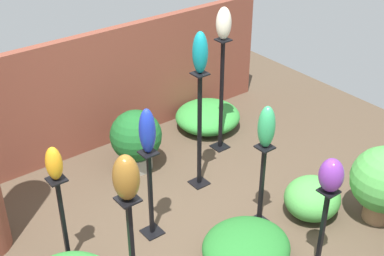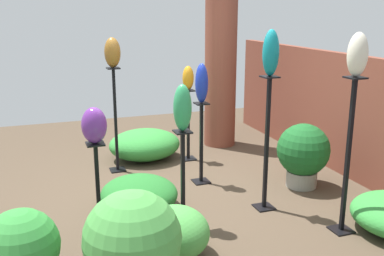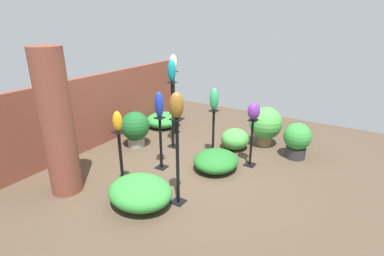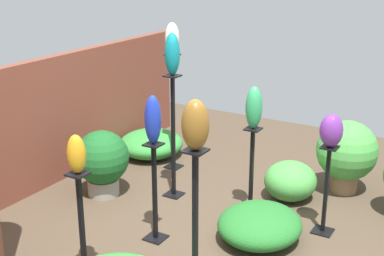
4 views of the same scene
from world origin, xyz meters
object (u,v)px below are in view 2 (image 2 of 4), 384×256
Objects in this scene: art_vase_violet at (94,125)px; pedestal_amber at (188,128)px; pedestal_jade at (183,183)px; pedestal_teal at (266,149)px; potted_plant_near_pillar at (303,153)px; brick_pillar at (221,71)px; pedestal_cobalt at (201,147)px; art_vase_ivory at (358,55)px; potted_plant_mid_left at (133,242)px; art_vase_teal at (271,53)px; art_vase_jade at (182,108)px; pedestal_violet at (98,196)px; pedestal_ivory at (347,163)px; art_vase_cobalt at (202,83)px; art_vase_amber at (188,78)px; potted_plant_front_left at (22,254)px; pedestal_bronze at (116,124)px; art_vase_bronze at (112,53)px.

pedestal_amber is at bearing 140.72° from art_vase_violet.
pedestal_teal is at bearing 94.10° from pedestal_jade.
potted_plant_near_pillar is (-0.45, 2.49, -0.66)m from art_vase_violet.
brick_pillar is 1.82m from pedestal_cobalt.
pedestal_teal is 1.34m from art_vase_ivory.
pedestal_teal is 2.03m from potted_plant_mid_left.
art_vase_teal reaches higher than art_vase_jade.
pedestal_cobalt is at bearing -152.95° from art_vase_ivory.
pedestal_violet is at bearing 0.00° from art_vase_violet.
pedestal_violet is 0.82m from pedestal_jade.
pedestal_cobalt is 1.16× the size of potted_plant_mid_left.
brick_pillar is at bearing 137.15° from art_vase_violet.
brick_pillar is 1.54× the size of pedestal_ivory.
potted_plant_mid_left is at bearing -32.27° from pedestal_cobalt.
pedestal_jade is 2.95× the size of art_vase_violet.
pedestal_violet is 0.67m from art_vase_violet.
art_vase_jade is (0.07, -0.95, 0.53)m from pedestal_teal.
art_vase_violet is at bearing -79.73° from potted_plant_near_pillar.
art_vase_teal is (-0.71, -0.46, -0.03)m from art_vase_ivory.
pedestal_teal is 1.09m from art_vase_jade.
art_vase_cobalt is 2.54m from potted_plant_mid_left.
art_vase_amber is at bearing -172.39° from art_vase_teal.
art_vase_ivory is 2.49m from potted_plant_mid_left.
pedestal_cobalt is at bearing -152.95° from pedestal_ivory.
art_vase_violet is 2.41m from art_vase_amber.
pedestal_ivory reaches higher than pedestal_jade.
pedestal_ivory is 2.67m from art_vase_amber.
art_vase_violet is 0.83m from art_vase_jade.
art_vase_violet is (1.87, -1.53, 0.64)m from pedestal_amber.
art_vase_ivory is 0.85m from art_vase_teal.
pedestal_bronze is at bearing 155.93° from potted_plant_front_left.
potted_plant_mid_left is 1.12× the size of potted_plant_near_pillar.
art_vase_ivory reaches higher than pedestal_violet.
pedestal_jade is 1.74m from potted_plant_near_pillar.
brick_pillar reaches higher than art_vase_teal.
art_vase_ivory is at bearing -13.35° from potted_plant_near_pillar.
art_vase_violet is at bearing -175.14° from potted_plant_mid_left.
art_vase_bronze is 0.48× the size of potted_plant_near_pillar.
art_vase_cobalt reaches higher than pedestal_bronze.
art_vase_teal is at bearing 94.10° from art_vase_jade.
potted_plant_near_pillar is (-0.40, 0.72, -0.24)m from pedestal_teal.
pedestal_amber is 2.68× the size of art_vase_bronze.
art_vase_bronze is at bearing -83.40° from art_vase_amber.
pedestal_teal is at bearing 94.10° from art_vase_jade.
brick_pillar is 2.39× the size of pedestal_jade.
potted_plant_near_pillar is (1.97, 0.25, -0.73)m from brick_pillar.
pedestal_ivory is at bearing 0.00° from art_vase_ivory.
art_vase_teal is (1.69, 1.28, 0.11)m from art_vase_bronze.
art_vase_cobalt is (0.77, 0.90, -0.32)m from art_vase_bronze.
art_vase_bronze is at bearing -130.24° from art_vase_cobalt.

